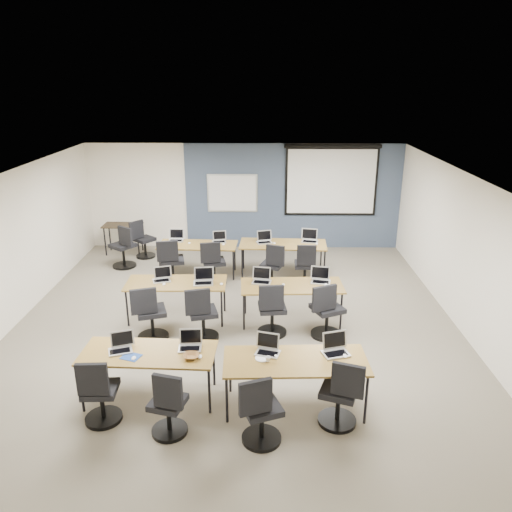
{
  "coord_description": "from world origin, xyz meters",
  "views": [
    {
      "loc": [
        0.49,
        -8.07,
        4.25
      ],
      "look_at": [
        0.36,
        0.4,
        1.2
      ],
      "focal_mm": 35.0,
      "sensor_mm": 36.0,
      "label": 1
    }
  ],
  "objects_px": {
    "laptop_6": "(262,279)",
    "task_chair_10": "(273,269)",
    "laptop_2": "(268,348)",
    "laptop_4": "(162,277)",
    "spare_chair_b": "(124,250)",
    "laptop_3": "(335,348)",
    "task_chair_7": "(326,315)",
    "laptop_11": "(310,238)",
    "spare_chair_a": "(143,242)",
    "task_chair_6": "(272,313)",
    "laptop_8": "(176,238)",
    "task_chair_8": "(172,265)",
    "task_chair_11": "(305,269)",
    "training_table_mid_left": "(176,284)",
    "projector_screen": "(331,177)",
    "task_chair_2": "(260,415)",
    "training_table_mid_right": "(292,287)",
    "training_table_front_right": "(295,363)",
    "task_chair_3": "(340,398)",
    "utility_table": "(123,228)",
    "training_table_front_left": "(148,355)",
    "laptop_9": "(219,239)",
    "whiteboard": "(232,193)",
    "laptop_10": "(264,240)",
    "task_chair_4": "(150,317)",
    "task_chair_1": "(168,409)",
    "laptop_0": "(121,346)",
    "laptop_1": "(190,344)",
    "laptop_5": "(204,279)",
    "training_table_back_left": "(198,246)",
    "training_table_back_right": "(283,245)",
    "task_chair_0": "(99,396)",
    "task_chair_5": "(202,318)",
    "laptop_7": "(321,278)"
  },
  "relations": [
    {
      "from": "laptop_6",
      "to": "task_chair_10",
      "type": "distance_m",
      "value": 1.57
    },
    {
      "from": "laptop_2",
      "to": "task_chair_10",
      "type": "bearing_deg",
      "value": 104.13
    },
    {
      "from": "laptop_4",
      "to": "spare_chair_b",
      "type": "distance_m",
      "value": 2.93
    },
    {
      "from": "laptop_3",
      "to": "task_chair_7",
      "type": "xyz_separation_m",
      "value": [
        0.1,
        1.75,
        -0.37
      ]
    },
    {
      "from": "laptop_11",
      "to": "spare_chair_a",
      "type": "bearing_deg",
      "value": -179.72
    },
    {
      "from": "task_chair_6",
      "to": "laptop_8",
      "type": "xyz_separation_m",
      "value": [
        -2.14,
        3.06,
        0.38
      ]
    },
    {
      "from": "task_chair_8",
      "to": "task_chair_11",
      "type": "height_order",
      "value": "task_chair_8"
    },
    {
      "from": "laptop_11",
      "to": "spare_chair_b",
      "type": "bearing_deg",
      "value": -169.89
    },
    {
      "from": "training_table_mid_left",
      "to": "spare_chair_a",
      "type": "distance_m",
      "value": 3.62
    },
    {
      "from": "projector_screen",
      "to": "task_chair_2",
      "type": "relative_size",
      "value": 2.45
    },
    {
      "from": "task_chair_8",
      "to": "laptop_11",
      "type": "height_order",
      "value": "task_chair_8"
    },
    {
      "from": "training_table_mid_right",
      "to": "laptop_8",
      "type": "height_order",
      "value": "laptop_8"
    },
    {
      "from": "training_table_front_right",
      "to": "task_chair_3",
      "type": "height_order",
      "value": "task_chair_3"
    },
    {
      "from": "task_chair_6",
      "to": "task_chair_11",
      "type": "height_order",
      "value": "task_chair_6"
    },
    {
      "from": "utility_table",
      "to": "task_chair_7",
      "type": "bearing_deg",
      "value": -41.78
    },
    {
      "from": "training_table_front_left",
      "to": "laptop_9",
      "type": "bearing_deg",
      "value": 85.77
    },
    {
      "from": "laptop_3",
      "to": "utility_table",
      "type": "height_order",
      "value": "laptop_3"
    },
    {
      "from": "whiteboard",
      "to": "spare_chair_b",
      "type": "xyz_separation_m",
      "value": [
        -2.47,
        -1.52,
        -1.02
      ]
    },
    {
      "from": "laptop_2",
      "to": "spare_chair_a",
      "type": "xyz_separation_m",
      "value": [
        -3.05,
        5.74,
        -0.4
      ]
    },
    {
      "from": "laptop_8",
      "to": "laptop_10",
      "type": "xyz_separation_m",
      "value": [
        2.01,
        -0.1,
        0.0
      ]
    },
    {
      "from": "task_chair_4",
      "to": "laptop_8",
      "type": "bearing_deg",
      "value": 74.12
    },
    {
      "from": "task_chair_1",
      "to": "utility_table",
      "type": "height_order",
      "value": "task_chair_1"
    },
    {
      "from": "laptop_3",
      "to": "task_chair_10",
      "type": "bearing_deg",
      "value": 84.42
    },
    {
      "from": "laptop_0",
      "to": "laptop_6",
      "type": "bearing_deg",
      "value": 32.58
    },
    {
      "from": "laptop_1",
      "to": "laptop_5",
      "type": "distance_m",
      "value": 2.3
    },
    {
      "from": "training_table_front_left",
      "to": "training_table_back_left",
      "type": "xyz_separation_m",
      "value": [
        0.09,
        4.62,
        -0.0
      ]
    },
    {
      "from": "task_chair_8",
      "to": "training_table_front_right",
      "type": "bearing_deg",
      "value": -72.69
    },
    {
      "from": "laptop_5",
      "to": "laptop_6",
      "type": "height_order",
      "value": "laptop_5"
    },
    {
      "from": "training_table_back_right",
      "to": "laptop_11",
      "type": "bearing_deg",
      "value": 19.43
    },
    {
      "from": "training_table_back_left",
      "to": "laptop_3",
      "type": "xyz_separation_m",
      "value": [
        2.45,
        -4.59,
        0.11
      ]
    },
    {
      "from": "training_table_mid_left",
      "to": "task_chair_7",
      "type": "height_order",
      "value": "task_chair_7"
    },
    {
      "from": "training_table_front_right",
      "to": "laptop_9",
      "type": "distance_m",
      "value": 5.2
    },
    {
      "from": "training_table_back_right",
      "to": "laptop_10",
      "type": "bearing_deg",
      "value": 169.92
    },
    {
      "from": "task_chair_4",
      "to": "task_chair_10",
      "type": "height_order",
      "value": "task_chair_4"
    },
    {
      "from": "whiteboard",
      "to": "task_chair_1",
      "type": "distance_m",
      "value": 7.45
    },
    {
      "from": "laptop_4",
      "to": "laptop_10",
      "type": "xyz_separation_m",
      "value": [
        1.88,
        2.26,
        0.0
      ]
    },
    {
      "from": "training_table_mid_left",
      "to": "task_chair_6",
      "type": "bearing_deg",
      "value": -20.33
    },
    {
      "from": "training_table_front_left",
      "to": "laptop_6",
      "type": "relative_size",
      "value": 5.48
    },
    {
      "from": "task_chair_7",
      "to": "training_table_back_left",
      "type": "bearing_deg",
      "value": 107.7
    },
    {
      "from": "task_chair_0",
      "to": "task_chair_5",
      "type": "distance_m",
      "value": 2.44
    },
    {
      "from": "laptop_10",
      "to": "task_chair_4",
      "type": "bearing_deg",
      "value": -137.59
    },
    {
      "from": "laptop_1",
      "to": "training_table_mid_right",
      "type": "bearing_deg",
      "value": 51.86
    },
    {
      "from": "spare_chair_b",
      "to": "training_table_mid_left",
      "type": "bearing_deg",
      "value": -20.16
    },
    {
      "from": "task_chair_6",
      "to": "laptop_7",
      "type": "height_order",
      "value": "task_chair_6"
    },
    {
      "from": "projector_screen",
      "to": "laptop_0",
      "type": "height_order",
      "value": "projector_screen"
    },
    {
      "from": "laptop_6",
      "to": "laptop_3",
      "type": "bearing_deg",
      "value": -57.17
    },
    {
      "from": "task_chair_5",
      "to": "utility_table",
      "type": "bearing_deg",
      "value": 104.67
    },
    {
      "from": "laptop_3",
      "to": "task_chair_8",
      "type": "height_order",
      "value": "task_chair_8"
    },
    {
      "from": "projector_screen",
      "to": "training_table_mid_right",
      "type": "distance_m",
      "value": 4.55
    },
    {
      "from": "task_chair_5",
      "to": "task_chair_7",
      "type": "xyz_separation_m",
      "value": [
        2.11,
        0.13,
        0.01
      ]
    }
  ]
}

